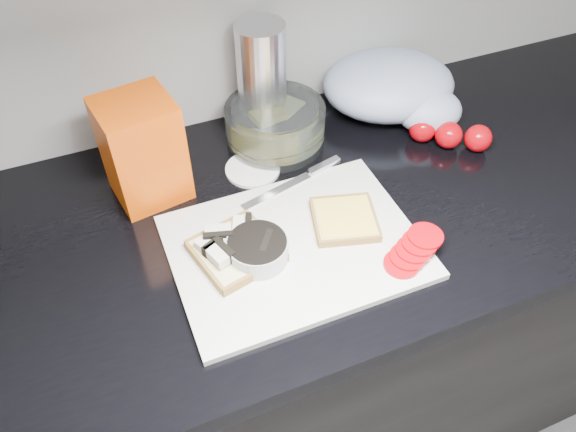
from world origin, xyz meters
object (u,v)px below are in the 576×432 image
Objects in this scene: glass_bowl at (275,125)px; steel_canister at (262,80)px; bread_bag at (143,150)px; cutting_board at (295,247)px.

steel_canister reaches higher than glass_bowl.
steel_canister is at bearing 12.42° from bread_bag.
cutting_board is 1.77× the size of steel_canister.
bread_bag is (-0.26, -0.05, 0.06)m from glass_bowl.
bread_bag is 0.85× the size of steel_canister.
glass_bowl is 1.01× the size of bread_bag.
cutting_board is 2.09× the size of bread_bag.
glass_bowl is at bearing 1.62° from bread_bag.
cutting_board is at bearing -101.79° from steel_canister.
cutting_board is at bearing -59.72° from bread_bag.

